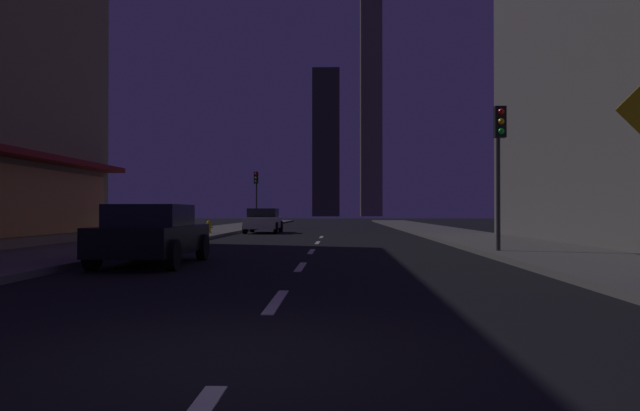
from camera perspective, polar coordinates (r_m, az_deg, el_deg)
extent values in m
cube|color=black|center=(37.23, 0.52, -2.62)|extent=(78.00, 136.00, 0.10)
cube|color=#605E59|center=(37.71, 11.23, -2.39)|extent=(4.00, 76.00, 0.15)
cube|color=#605E59|center=(38.05, -10.09, -2.37)|extent=(4.00, 76.00, 0.15)
cube|color=silver|center=(8.54, -4.22, -9.19)|extent=(0.16, 2.20, 0.01)
cube|color=silver|center=(13.69, -1.88, -5.93)|extent=(0.16, 2.20, 0.01)
cube|color=silver|center=(18.86, -0.83, -4.46)|extent=(0.16, 2.20, 0.01)
cube|color=silver|center=(24.05, -0.24, -3.61)|extent=(0.16, 2.20, 0.01)
cube|color=silver|center=(29.24, 0.14, -3.07)|extent=(0.16, 2.20, 0.01)
cube|color=#333026|center=(148.75, 0.60, 6.02)|extent=(6.72, 6.95, 36.62)
cube|color=#635E4A|center=(157.92, 4.93, 13.26)|extent=(5.41, 7.65, 78.00)
cube|color=black|center=(14.79, -15.83, -3.15)|extent=(1.80, 4.20, 0.65)
cube|color=black|center=(14.59, -16.06, -0.98)|extent=(1.64, 2.00, 0.55)
cylinder|color=black|center=(16.41, -17.27, -3.85)|extent=(0.22, 0.68, 0.68)
cylinder|color=black|center=(15.92, -11.27, -3.96)|extent=(0.22, 0.68, 0.68)
cylinder|color=black|center=(13.80, -21.11, -4.46)|extent=(0.22, 0.68, 0.68)
cylinder|color=black|center=(13.22, -14.04, -4.66)|extent=(0.22, 0.68, 0.68)
sphere|color=white|center=(16.91, -15.49, -2.65)|extent=(0.18, 0.18, 0.18)
sphere|color=white|center=(16.61, -11.86, -2.70)|extent=(0.18, 0.18, 0.18)
cube|color=silver|center=(35.10, -5.46, -1.65)|extent=(1.80, 4.20, 0.65)
cube|color=black|center=(34.90, -5.50, -0.74)|extent=(1.64, 2.00, 0.55)
cylinder|color=black|center=(36.62, -6.55, -2.04)|extent=(0.22, 0.68, 0.68)
cylinder|color=black|center=(36.40, -3.80, -2.05)|extent=(0.22, 0.68, 0.68)
cylinder|color=black|center=(33.85, -7.24, -2.16)|extent=(0.22, 0.68, 0.68)
cylinder|color=black|center=(33.62, -4.28, -2.17)|extent=(0.22, 0.68, 0.68)
sphere|color=white|center=(37.21, -5.89, -1.51)|extent=(0.18, 0.18, 0.18)
sphere|color=white|center=(37.07, -4.21, -1.52)|extent=(0.18, 0.18, 0.18)
cylinder|color=gold|center=(31.22, -10.68, -2.13)|extent=(0.22, 0.22, 0.55)
sphere|color=gold|center=(31.21, -10.68, -1.63)|extent=(0.21, 0.21, 0.21)
cylinder|color=gold|center=(31.22, -10.68, -2.58)|extent=(0.30, 0.30, 0.06)
cylinder|color=gold|center=(31.25, -10.97, -2.08)|extent=(0.10, 0.10, 0.10)
cylinder|color=gold|center=(31.18, -10.39, -2.08)|extent=(0.10, 0.10, 0.10)
cylinder|color=#2D2D2D|center=(17.90, 16.81, 2.54)|extent=(0.12, 0.12, 4.20)
cube|color=black|center=(17.87, 16.96, 7.71)|extent=(0.32, 0.24, 0.90)
sphere|color=red|center=(17.79, 17.07, 8.66)|extent=(0.18, 0.18, 0.18)
sphere|color=#F2B20C|center=(17.74, 17.07, 7.77)|extent=(0.18, 0.18, 0.18)
sphere|color=#19D833|center=(17.71, 17.07, 6.87)|extent=(0.18, 0.18, 0.18)
cylinder|color=#2D2D2D|center=(45.65, -6.15, 0.66)|extent=(0.12, 0.12, 4.20)
cube|color=black|center=(45.51, -6.19, 2.67)|extent=(0.32, 0.24, 0.90)
sphere|color=red|center=(45.40, -6.21, 3.04)|extent=(0.18, 0.18, 0.18)
sphere|color=#F2B20C|center=(45.38, -6.21, 2.68)|extent=(0.18, 0.18, 0.18)
sphere|color=#19D833|center=(45.37, -6.21, 2.33)|extent=(0.18, 0.18, 0.18)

